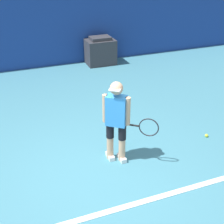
{
  "coord_description": "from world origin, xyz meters",
  "views": [
    {
      "loc": [
        -1.27,
        -3.94,
        3.45
      ],
      "look_at": [
        0.45,
        0.54,
        0.87
      ],
      "focal_mm": 50.0,
      "sensor_mm": 36.0,
      "label": 1
    }
  ],
  "objects": [
    {
      "name": "tennis_ball",
      "position": [
        2.44,
        0.36,
        0.03
      ],
      "size": [
        0.07,
        0.07,
        0.07
      ],
      "color": "#D1E533",
      "rests_on": "ground_plane"
    },
    {
      "name": "covered_chair",
      "position": [
        1.89,
        5.32,
        0.42
      ],
      "size": [
        0.92,
        0.65,
        0.89
      ],
      "color": "#333338",
      "rests_on": "ground_plane"
    },
    {
      "name": "ground_plane",
      "position": [
        0.0,
        0.0,
        0.0
      ],
      "size": [
        24.0,
        24.0,
        0.0
      ],
      "primitive_type": "plane",
      "color": "teal"
    },
    {
      "name": "tennis_player",
      "position": [
        0.46,
        0.33,
        0.83
      ],
      "size": [
        0.8,
        0.64,
        1.52
      ],
      "rotation": [
        0.0,
        0.0,
        -0.65
      ],
      "color": "tan",
      "rests_on": "ground_plane"
    },
    {
      "name": "court_baseline",
      "position": [
        0.0,
        -0.82,
        0.01
      ],
      "size": [
        21.6,
        0.1,
        0.01
      ],
      "color": "white",
      "rests_on": "ground_plane"
    },
    {
      "name": "back_wall",
      "position": [
        0.0,
        5.74,
        1.24
      ],
      "size": [
        24.0,
        0.1,
        2.48
      ],
      "color": "navy",
      "rests_on": "ground_plane"
    }
  ]
}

